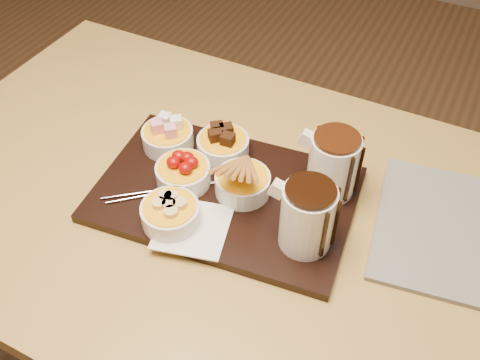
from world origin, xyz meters
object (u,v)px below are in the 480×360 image
at_px(bowl_strawberries, 183,174).
at_px(pitcher_milk_chocolate, 333,166).
at_px(serving_board, 225,194).
at_px(dining_table, 210,225).
at_px(pitcher_dark_chocolate, 307,218).

distance_m(bowl_strawberries, pitcher_milk_chocolate, 0.27).
xyz_separation_m(serving_board, pitcher_milk_chocolate, (0.17, 0.09, 0.07)).
bearing_deg(serving_board, dining_table, 174.85).
bearing_deg(dining_table, pitcher_milk_chocolate, 23.76).
bearing_deg(bowl_strawberries, serving_board, 9.82).
bearing_deg(pitcher_milk_chocolate, dining_table, -162.48).
relative_size(bowl_strawberries, pitcher_dark_chocolate, 0.84).
height_order(serving_board, pitcher_dark_chocolate, pitcher_dark_chocolate).
relative_size(dining_table, pitcher_milk_chocolate, 10.07).
distance_m(pitcher_dark_chocolate, pitcher_milk_chocolate, 0.13).
distance_m(dining_table, pitcher_milk_chocolate, 0.28).
bearing_deg(dining_table, pitcher_dark_chocolate, -11.20).
bearing_deg(serving_board, bowl_strawberries, -176.42).
xyz_separation_m(bowl_strawberries, pitcher_milk_chocolate, (0.25, 0.10, 0.04)).
xyz_separation_m(serving_board, bowl_strawberries, (-0.08, -0.01, 0.03)).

